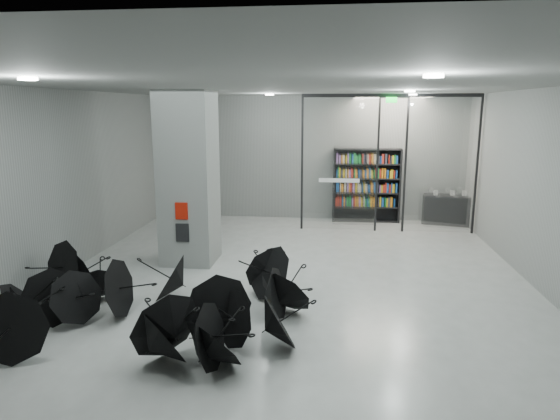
# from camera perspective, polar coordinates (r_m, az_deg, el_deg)

# --- Properties ---
(room) EXTENTS (14.00, 14.02, 4.01)m
(room) POSITION_cam_1_polar(r_m,az_deg,el_deg) (9.10, 0.80, 6.95)
(room) COLOR gray
(room) RESTS_ON ground
(column) EXTENTS (1.20, 1.20, 4.00)m
(column) POSITION_cam_1_polar(r_m,az_deg,el_deg) (11.65, -10.55, 3.64)
(column) COLOR slate
(column) RESTS_ON ground
(fire_cabinet) EXTENTS (0.28, 0.04, 0.38)m
(fire_cabinet) POSITION_cam_1_polar(r_m,az_deg,el_deg) (11.18, -11.34, -0.11)
(fire_cabinet) COLOR #A50A07
(fire_cabinet) RESTS_ON column
(info_panel) EXTENTS (0.30, 0.03, 0.42)m
(info_panel) POSITION_cam_1_polar(r_m,az_deg,el_deg) (11.29, -11.24, -2.60)
(info_panel) COLOR black
(info_panel) RESTS_ON column
(exit_sign) EXTENTS (0.30, 0.06, 0.15)m
(exit_sign) POSITION_cam_1_polar(r_m,az_deg,el_deg) (14.40, 12.80, 12.34)
(exit_sign) COLOR #0CE533
(exit_sign) RESTS_ON room
(glass_partition) EXTENTS (5.06, 0.08, 4.00)m
(glass_partition) POSITION_cam_1_polar(r_m,az_deg,el_deg) (14.67, 12.39, 5.92)
(glass_partition) COLOR silver
(glass_partition) RESTS_ON ground
(bookshelf) EXTENTS (2.14, 0.48, 2.34)m
(bookshelf) POSITION_cam_1_polar(r_m,az_deg,el_deg) (15.99, 9.98, 2.83)
(bookshelf) COLOR black
(bookshelf) RESTS_ON ground
(shop_counter) EXTENTS (1.63, 0.94, 0.92)m
(shop_counter) POSITION_cam_1_polar(r_m,az_deg,el_deg) (16.33, 18.89, 0.03)
(shop_counter) COLOR black
(shop_counter) RESTS_ON ground
(umbrella_cluster) EXTENTS (5.66, 4.46, 1.29)m
(umbrella_cluster) POSITION_cam_1_polar(r_m,az_deg,el_deg) (8.62, -14.95, -11.18)
(umbrella_cluster) COLOR black
(umbrella_cluster) RESTS_ON ground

